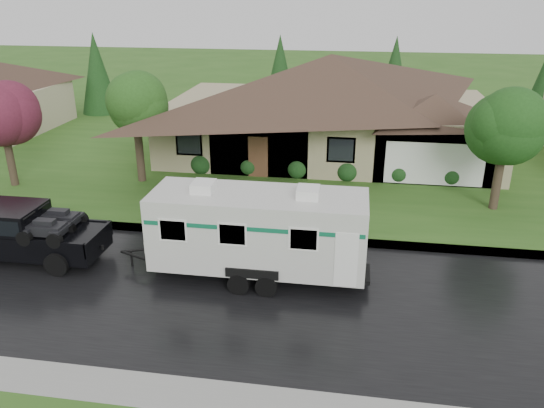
{
  "coord_description": "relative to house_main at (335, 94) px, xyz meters",
  "views": [
    {
      "loc": [
        3.47,
        -16.28,
        9.12
      ],
      "look_at": [
        0.58,
        2.0,
        1.56
      ],
      "focal_mm": 35.0,
      "sensor_mm": 36.0,
      "label": 1
    }
  ],
  "objects": [
    {
      "name": "curb",
      "position": [
        -2.29,
        -11.59,
        -3.52
      ],
      "size": [
        140.0,
        0.5,
        0.15
      ],
      "primitive_type": "cube",
      "color": "gray",
      "rests_on": "ground"
    },
    {
      "name": "travel_trailer",
      "position": [
        -1.73,
        -14.57,
        -1.83
      ],
      "size": [
        7.41,
        2.6,
        3.32
      ],
      "color": "silver",
      "rests_on": "ground"
    },
    {
      "name": "ground",
      "position": [
        -2.29,
        -13.84,
        -3.59
      ],
      "size": [
        140.0,
        140.0,
        0.0
      ],
      "primitive_type": "plane",
      "color": "#2E581B",
      "rests_on": "ground"
    },
    {
      "name": "tree_right_green",
      "position": [
        7.41,
        -7.38,
        0.14
      ],
      "size": [
        3.12,
        3.12,
        5.16
      ],
      "color": "#382B1E",
      "rests_on": "lawn"
    },
    {
      "name": "lawn",
      "position": [
        -2.29,
        1.16,
        -3.52
      ],
      "size": [
        140.0,
        26.0,
        0.15
      ],
      "primitive_type": "cube",
      "color": "#2E581B",
      "rests_on": "ground"
    },
    {
      "name": "tree_left_green",
      "position": [
        -9.2,
        -6.32,
        0.41
      ],
      "size": [
        3.36,
        3.36,
        5.56
      ],
      "color": "#382B1E",
      "rests_on": "lawn"
    },
    {
      "name": "tree_red",
      "position": [
        -15.14,
        -7.9,
        0.03
      ],
      "size": [
        3.03,
        3.03,
        5.01
      ],
      "color": "#382B1E",
      "rests_on": "lawn"
    },
    {
      "name": "shrub_row",
      "position": [
        -0.29,
        -4.54,
        -2.94
      ],
      "size": [
        13.6,
        1.0,
        1.0
      ],
      "color": "#143814",
      "rests_on": "lawn"
    },
    {
      "name": "pickup_truck",
      "position": [
        -10.54,
        -14.57,
        -2.52
      ],
      "size": [
        6.01,
        2.28,
        2.0
      ],
      "color": "black",
      "rests_on": "ground"
    },
    {
      "name": "house_main",
      "position": [
        0.0,
        0.0,
        0.0
      ],
      "size": [
        19.44,
        10.8,
        6.9
      ],
      "color": "tan",
      "rests_on": "lawn"
    },
    {
      "name": "road",
      "position": [
        -2.29,
        -15.84,
        -3.59
      ],
      "size": [
        140.0,
        8.0,
        0.01
      ],
      "primitive_type": "cube",
      "color": "black",
      "rests_on": "ground"
    }
  ]
}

